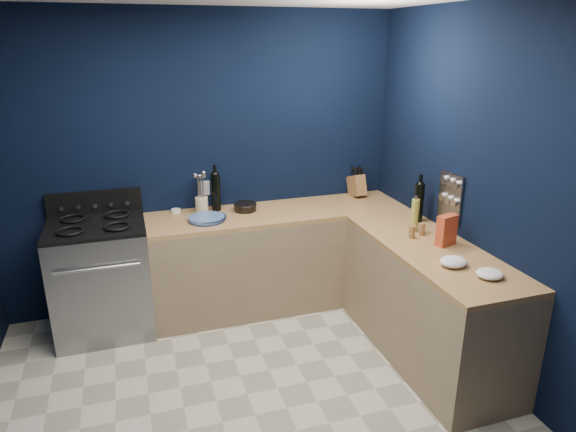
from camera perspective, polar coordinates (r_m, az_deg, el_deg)
name	(u,v)px	position (r m, az deg, el deg)	size (l,w,h in m)	color
floor	(255,416)	(3.61, -3.69, -21.46)	(3.50, 3.50, 0.02)	#BCB8A4
wall_back	(203,164)	(4.60, -9.53, 5.81)	(3.50, 0.02, 2.60)	black
wall_right	(504,202)	(3.73, 23.00, 1.43)	(0.02, 3.50, 2.60)	black
cab_back	(279,259)	(4.69, -1.05, -4.86)	(2.30, 0.63, 0.86)	#8C7355
top_back	(278,213)	(4.53, -1.09, 0.35)	(2.30, 0.63, 0.04)	brown
cab_right	(427,304)	(4.08, 15.29, -9.48)	(0.63, 1.67, 0.86)	#8C7355
top_right	(433,250)	(3.89, 15.86, -3.64)	(0.63, 1.67, 0.04)	brown
gas_range	(102,280)	(4.51, -20.07, -6.72)	(0.76, 0.66, 0.92)	gray
oven_door	(101,298)	(4.23, -20.14, -8.64)	(0.59, 0.02, 0.42)	black
cooktop	(95,226)	(4.34, -20.78, -1.05)	(0.76, 0.66, 0.03)	black
backguard	(95,203)	(4.59, -20.81, 1.42)	(0.76, 0.06, 0.20)	black
spice_panel	(450,197)	(4.16, 17.72, 2.05)	(0.02, 0.28, 0.38)	gray
wall_outlet	(204,188)	(4.63, -9.34, 3.10)	(0.09, 0.02, 0.13)	white
plate_stack	(207,219)	(4.32, -9.08, -0.29)	(0.30, 0.30, 0.04)	#42659E
ramekin	(176,211)	(4.58, -12.43, 0.57)	(0.08, 0.08, 0.03)	white
utensil_crock	(202,205)	(4.52, -9.62, 1.23)	(0.11, 0.11, 0.14)	beige
wine_bottle_back	(216,192)	(4.54, -8.08, 2.66)	(0.08, 0.08, 0.33)	black
lemon_basket	(245,207)	(4.53, -4.80, 1.03)	(0.19, 0.19, 0.07)	black
knife_block	(357,186)	(4.98, 7.69, 3.37)	(0.11, 0.18, 0.20)	brown
wine_bottle_right	(419,203)	(4.35, 14.41, 1.43)	(0.08, 0.08, 0.32)	black
oil_bottle	(415,215)	(4.13, 13.99, 0.07)	(0.06, 0.06, 0.26)	#A0A83D
spice_jar_near	(422,229)	(4.08, 14.77, -1.43)	(0.04, 0.04, 0.10)	olive
spice_jar_far	(412,232)	(4.01, 13.68, -1.75)	(0.05, 0.05, 0.10)	olive
crouton_bag	(447,230)	(3.91, 17.31, -1.53)	(0.16, 0.07, 0.23)	#BB1332
towel_front	(453,262)	(3.59, 18.02, -4.88)	(0.19, 0.16, 0.07)	white
towel_end	(490,274)	(3.51, 21.63, -6.02)	(0.18, 0.16, 0.05)	white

